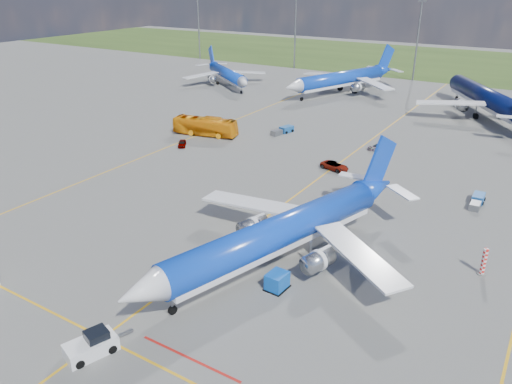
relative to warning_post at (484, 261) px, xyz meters
The scene contains 17 objects.
ground 27.24m from the warning_post, 162.90° to the right, with size 400.00×400.00×0.00m, color #555552.
grass_strip 144.37m from the warning_post, 100.38° to the left, with size 400.00×80.00×0.01m, color #2D4719.
taxiway_lines 32.52m from the warning_post, 142.66° to the left, with size 60.25×160.00×0.02m.
floodlight_masts 103.84m from the warning_post, 98.91° to the left, with size 202.20×0.50×22.70m.
warning_post is the anchor object (origin of this frame).
bg_jet_nw 103.18m from the warning_post, 139.80° to the left, with size 26.37×34.61×9.06m, color #0D3BBD, non-canonical shape.
bg_jet_nnw 87.56m from the warning_post, 122.66° to the left, with size 31.94×41.92×10.98m, color #0D3BBD, non-canonical shape.
bg_jet_n 70.32m from the warning_post, 99.20° to the left, with size 34.13×44.80×11.73m, color #070F3B, non-canonical shape.
main_airliner 21.41m from the warning_post, 154.10° to the right, with size 30.76×40.37×10.57m, color #0D3BBD, non-canonical shape.
pushback_tug 38.96m from the warning_post, 130.37° to the right, with size 3.37×5.84×1.96m.
uld_container 21.69m from the warning_post, 141.22° to the right, with size 1.72×2.15×1.72m, color #0C4DB3.
apron_bus 59.83m from the warning_post, 155.92° to the left, with size 3.02×12.89×3.59m, color orange.
service_car_a 56.49m from the warning_post, 162.95° to the left, with size 1.34×3.34×1.14m, color #999999.
service_car_b 32.49m from the warning_post, 141.61° to the left, with size 2.17×4.72×1.31m, color #999999.
service_car_c 40.46m from the warning_post, 124.26° to the left, with size 1.57×3.87×1.12m, color #999999.
baggage_tug_w 18.54m from the warning_post, 101.18° to the left, with size 1.49×5.06×1.13m.
baggage_tug_c 54.11m from the warning_post, 141.56° to the left, with size 2.70×5.56×1.21m.
Camera 1 is at (29.39, -42.23, 28.64)m, focal length 35.00 mm.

